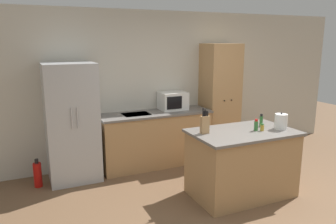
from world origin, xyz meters
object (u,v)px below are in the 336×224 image
Objects in this scene: knife_block at (205,124)px; kettle at (281,121)px; spice_bottle_amber_oil at (261,121)px; pantry_cabinet at (220,100)px; spice_bottle_short_red at (256,125)px; microwave at (173,101)px; fire_extinguisher at (38,174)px; spice_bottle_tall_dark at (262,127)px; refrigerator at (72,123)px.

kettle is at bearing -12.47° from knife_block.
pantry_cabinet is at bearing 79.61° from spice_bottle_amber_oil.
knife_block reaches higher than spice_bottle_short_red.
microwave reaches higher than fire_extinguisher.
spice_bottle_amber_oil is at bearing -1.21° from knife_block.
kettle reaches higher than spice_bottle_tall_dark.
spice_bottle_amber_oil is 3.31m from fire_extinguisher.
pantry_cabinet is 6.01× the size of knife_block.
refrigerator is 0.87× the size of pantry_cabinet.
microwave is 2.56× the size of spice_bottle_amber_oil.
fire_extinguisher is (-2.03, 1.30, -0.85)m from knife_block.
fire_extinguisher is at bearing 151.80° from spice_bottle_short_red.
fire_extinguisher is (-2.93, 1.32, -0.81)m from spice_bottle_amber_oil.
spice_bottle_amber_oil is at bearing 54.14° from spice_bottle_tall_dark.
pantry_cabinet is 1.88m from knife_block.
spice_bottle_tall_dark is 0.30m from kettle.
pantry_cabinet is 12.90× the size of spice_bottle_short_red.
microwave reaches higher than kettle.
spice_bottle_amber_oil reaches higher than fire_extinguisher.
spice_bottle_short_red is at bearing -13.36° from knife_block.
spice_bottle_tall_dark is 0.60× the size of spice_bottle_short_red.
microwave is at bearing 106.84° from spice_bottle_tall_dark.
spice_bottle_tall_dark reaches higher than fire_extinguisher.
knife_block is 0.72m from spice_bottle_short_red.
kettle is 3.55m from fire_extinguisher.
kettle is (1.06, -0.24, -0.02)m from knife_block.
pantry_cabinet reaches higher than microwave.
refrigerator is 9.96× the size of spice_bottle_amber_oil.
fire_extinguisher is at bearing 151.83° from spice_bottle_tall_dark.
spice_bottle_amber_oil is at bearing 126.05° from kettle.
pantry_cabinet is 3.32m from fire_extinguisher.
knife_block is 1.46× the size of kettle.
refrigerator is 2.78m from spice_bottle_amber_oil.
spice_bottle_amber_oil is (0.21, 0.15, 0.01)m from spice_bottle_short_red.
spice_bottle_tall_dark is 0.09m from spice_bottle_short_red.
knife_block is 2.55m from fire_extinguisher.
microwave is at bearing 80.61° from knife_block.
spice_bottle_amber_oil is (2.39, -1.41, 0.10)m from refrigerator.
spice_bottle_amber_oil is (0.91, -0.02, -0.04)m from knife_block.
pantry_cabinet reaches higher than refrigerator.
spice_bottle_tall_dark is at bearing -28.17° from fire_extinguisher.
pantry_cabinet is 0.93m from microwave.
spice_bottle_short_red is 0.37× the size of fire_extinguisher.
refrigerator is 2.77m from spice_bottle_tall_dark.
kettle is (0.36, -0.07, 0.03)m from spice_bottle_short_red.
pantry_cabinet reaches higher than kettle.
spice_bottle_short_red reaches higher than fire_extinguisher.
spice_bottle_tall_dark is 0.23m from spice_bottle_amber_oil.
spice_bottle_tall_dark is (2.26, -1.59, 0.07)m from refrigerator.
pantry_cabinet is at bearing 73.64° from spice_bottle_short_red.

